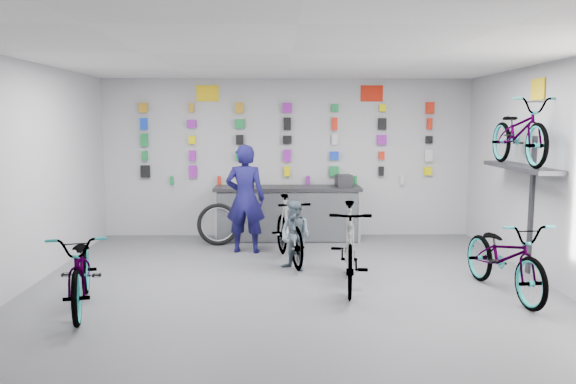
{
  "coord_description": "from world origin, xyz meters",
  "views": [
    {
      "loc": [
        -0.16,
        -6.73,
        2.22
      ],
      "look_at": [
        -0.03,
        1.4,
        1.18
      ],
      "focal_mm": 35.0,
      "sensor_mm": 36.0,
      "label": 1
    }
  ],
  "objects_px": {
    "bike_left": "(82,269)",
    "bike_right": "(505,256)",
    "customer": "(295,236)",
    "bike_service": "(289,229)",
    "bike_center": "(349,246)",
    "clerk": "(245,199)",
    "counter": "(288,214)"
  },
  "relations": [
    {
      "from": "bike_left",
      "to": "bike_right",
      "type": "height_order",
      "value": "bike_right"
    },
    {
      "from": "bike_right",
      "to": "customer",
      "type": "distance_m",
      "value": 2.91
    },
    {
      "from": "bike_service",
      "to": "bike_left",
      "type": "bearing_deg",
      "value": -151.03
    },
    {
      "from": "bike_center",
      "to": "clerk",
      "type": "xyz_separation_m",
      "value": [
        -1.5,
        2.03,
        0.35
      ]
    },
    {
      "from": "customer",
      "to": "bike_service",
      "type": "bearing_deg",
      "value": 138.31
    },
    {
      "from": "bike_center",
      "to": "clerk",
      "type": "height_order",
      "value": "clerk"
    },
    {
      "from": "bike_center",
      "to": "bike_right",
      "type": "xyz_separation_m",
      "value": [
        1.94,
        -0.35,
        -0.06
      ]
    },
    {
      "from": "bike_left",
      "to": "bike_right",
      "type": "xyz_separation_m",
      "value": [
        5.2,
        0.46,
        0.02
      ]
    },
    {
      "from": "bike_center",
      "to": "bike_right",
      "type": "distance_m",
      "value": 1.97
    },
    {
      "from": "customer",
      "to": "bike_right",
      "type": "bearing_deg",
      "value": 13.28
    },
    {
      "from": "counter",
      "to": "bike_service",
      "type": "relative_size",
      "value": 1.55
    },
    {
      "from": "clerk",
      "to": "bike_left",
      "type": "bearing_deg",
      "value": 65.31
    },
    {
      "from": "bike_service",
      "to": "customer",
      "type": "height_order",
      "value": "bike_service"
    },
    {
      "from": "counter",
      "to": "bike_right",
      "type": "relative_size",
      "value": 1.43
    },
    {
      "from": "bike_left",
      "to": "bike_service",
      "type": "height_order",
      "value": "bike_service"
    },
    {
      "from": "counter",
      "to": "bike_left",
      "type": "relative_size",
      "value": 1.49
    },
    {
      "from": "bike_left",
      "to": "bike_right",
      "type": "relative_size",
      "value": 0.96
    },
    {
      "from": "bike_center",
      "to": "bike_left",
      "type": "bearing_deg",
      "value": -159.82
    },
    {
      "from": "bike_service",
      "to": "customer",
      "type": "relative_size",
      "value": 1.67
    },
    {
      "from": "clerk",
      "to": "customer",
      "type": "distance_m",
      "value": 1.46
    },
    {
      "from": "counter",
      "to": "bike_right",
      "type": "distance_m",
      "value": 4.3
    },
    {
      "from": "bike_right",
      "to": "bike_service",
      "type": "xyz_separation_m",
      "value": [
        -2.72,
        1.69,
        0.03
      ]
    },
    {
      "from": "bike_right",
      "to": "customer",
      "type": "xyz_separation_m",
      "value": [
        -2.64,
        1.22,
        0.02
      ]
    },
    {
      "from": "bike_left",
      "to": "customer",
      "type": "relative_size",
      "value": 1.75
    },
    {
      "from": "counter",
      "to": "customer",
      "type": "distance_m",
      "value": 2.12
    },
    {
      "from": "bike_service",
      "to": "customer",
      "type": "bearing_deg",
      "value": -91.82
    },
    {
      "from": "counter",
      "to": "bike_service",
      "type": "xyz_separation_m",
      "value": [
        -0.0,
        -1.65,
        0.04
      ]
    },
    {
      "from": "counter",
      "to": "clerk",
      "type": "bearing_deg",
      "value": -127.07
    },
    {
      "from": "counter",
      "to": "customer",
      "type": "relative_size",
      "value": 2.59
    },
    {
      "from": "bike_right",
      "to": "clerk",
      "type": "bearing_deg",
      "value": 137.65
    },
    {
      "from": "bike_right",
      "to": "customer",
      "type": "relative_size",
      "value": 1.82
    },
    {
      "from": "bike_right",
      "to": "customer",
      "type": "height_order",
      "value": "customer"
    }
  ]
}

